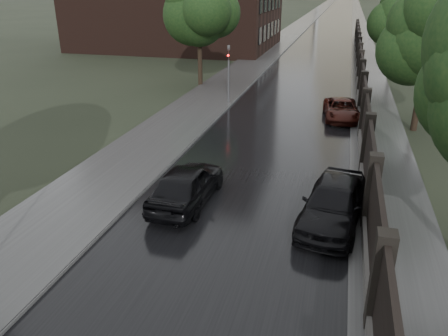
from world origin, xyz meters
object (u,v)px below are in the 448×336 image
tree_right_b (429,41)px  tree_right_c (398,18)px  tree_left_far (199,19)px  car_right_near (333,202)px  traffic_light (229,69)px  hatchback_left (187,184)px  car_right_far (342,109)px

tree_right_b → tree_right_c: 18.00m
tree_left_far → car_right_near: size_ratio=1.53×
traffic_light → hatchback_left: bearing=-81.4°
traffic_light → car_right_far: 8.10m
tree_left_far → tree_right_c: (15.50, 10.00, -0.29)m
tree_left_far → hatchback_left: bearing=-73.3°
traffic_light → hatchback_left: (2.27, -14.93, -1.62)m
tree_left_far → hatchback_left: 21.29m
traffic_light → car_right_far: size_ratio=0.91×
car_right_far → tree_right_b: bearing=-22.8°
tree_left_far → tree_right_b: size_ratio=1.05×
tree_right_b → traffic_light: 12.44m
hatchback_left → car_right_near: bearing=-179.9°
tree_right_b → car_right_far: bearing=163.5°
hatchback_left → tree_right_b: bearing=-126.9°
hatchback_left → car_right_near: 5.43m
tree_left_far → tree_right_c: 18.45m
car_right_near → tree_left_far: bearing=127.5°
tree_left_far → tree_right_b: bearing=-27.3°
tree_right_c → hatchback_left: size_ratio=1.53×
tree_left_far → car_right_near: tree_left_far is taller
tree_right_b → tree_right_c: size_ratio=1.00×
tree_left_far → car_right_far: bearing=-30.8°
car_right_near → tree_right_b: bearing=79.2°
tree_right_c → traffic_light: tree_right_c is taller
traffic_light → hatchback_left: traffic_light is taller
tree_right_c → car_right_near: (-4.10, -30.09, -4.13)m
hatchback_left → car_right_near: size_ratio=0.95×
traffic_light → tree_right_b: bearing=-14.2°
tree_right_b → hatchback_left: tree_right_b is taller
car_right_near → car_right_far: (0.00, 13.31, -0.21)m
tree_left_far → tree_right_c: tree_left_far is taller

